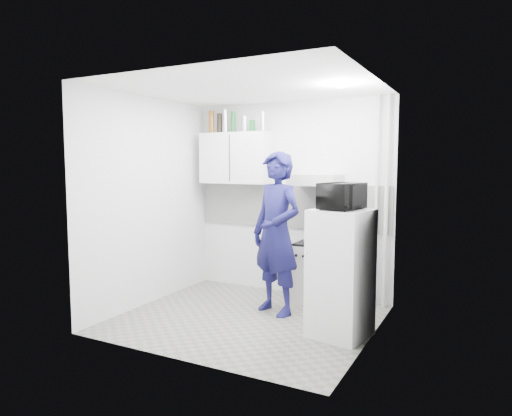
% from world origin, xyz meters
% --- Properties ---
extents(floor, '(2.80, 2.80, 0.00)m').
position_xyz_m(floor, '(0.00, 0.00, 0.00)').
color(floor, slate).
rests_on(floor, ground).
extents(ceiling, '(2.80, 2.80, 0.00)m').
position_xyz_m(ceiling, '(0.00, 0.00, 2.60)').
color(ceiling, white).
rests_on(ceiling, wall_back).
extents(wall_back, '(2.80, 0.00, 2.80)m').
position_xyz_m(wall_back, '(0.00, 1.25, 1.30)').
color(wall_back, silver).
rests_on(wall_back, floor).
extents(wall_left, '(0.00, 2.60, 2.60)m').
position_xyz_m(wall_left, '(-1.40, 0.00, 1.30)').
color(wall_left, silver).
rests_on(wall_left, floor).
extents(wall_right, '(0.00, 2.60, 2.60)m').
position_xyz_m(wall_right, '(1.40, 0.00, 1.30)').
color(wall_right, silver).
rests_on(wall_right, floor).
extents(person, '(0.81, 0.67, 1.92)m').
position_xyz_m(person, '(0.21, 0.36, 0.96)').
color(person, '#141344').
rests_on(person, floor).
extents(stove, '(0.46, 0.46, 0.74)m').
position_xyz_m(stove, '(0.44, 1.00, 0.37)').
color(stove, '#BAB8B2').
rests_on(stove, floor).
extents(fridge, '(0.63, 0.63, 1.31)m').
position_xyz_m(fridge, '(1.10, -0.01, 0.66)').
color(fridge, white).
rests_on(fridge, floor).
extents(stove_top, '(0.44, 0.44, 0.03)m').
position_xyz_m(stove_top, '(0.44, 1.00, 0.75)').
color(stove_top, black).
rests_on(stove_top, stove).
extents(saucepan, '(0.19, 0.19, 0.10)m').
position_xyz_m(saucepan, '(0.38, 1.05, 0.82)').
color(saucepan, silver).
rests_on(saucepan, stove_top).
extents(microwave, '(0.54, 0.41, 0.27)m').
position_xyz_m(microwave, '(1.10, -0.01, 1.45)').
color(microwave, black).
rests_on(microwave, fridge).
extents(bottle_a, '(0.08, 0.08, 0.32)m').
position_xyz_m(bottle_a, '(-1.15, 1.07, 2.36)').
color(bottle_a, brown).
rests_on(bottle_a, upper_cabinet).
extents(bottle_b, '(0.07, 0.07, 0.28)m').
position_xyz_m(bottle_b, '(-1.02, 1.07, 2.34)').
color(bottle_b, black).
rests_on(bottle_b, upper_cabinet).
extents(bottle_c, '(0.08, 0.08, 0.32)m').
position_xyz_m(bottle_c, '(-0.92, 1.07, 2.36)').
color(bottle_c, silver).
rests_on(bottle_c, upper_cabinet).
extents(bottle_d, '(0.07, 0.07, 0.29)m').
position_xyz_m(bottle_d, '(-0.79, 1.07, 2.35)').
color(bottle_d, '#144C1E').
rests_on(bottle_d, upper_cabinet).
extents(canister_a, '(0.09, 0.09, 0.22)m').
position_xyz_m(canister_a, '(-0.61, 1.07, 2.31)').
color(canister_a, silver).
rests_on(canister_a, upper_cabinet).
extents(canister_b, '(0.09, 0.09, 0.16)m').
position_xyz_m(canister_b, '(-0.50, 1.07, 2.28)').
color(canister_b, '#144C1E').
rests_on(canister_b, upper_cabinet).
extents(bottle_e, '(0.07, 0.07, 0.26)m').
position_xyz_m(bottle_e, '(-0.33, 1.07, 2.33)').
color(bottle_e, silver).
rests_on(bottle_e, upper_cabinet).
extents(upper_cabinet, '(1.00, 0.35, 0.70)m').
position_xyz_m(upper_cabinet, '(-0.75, 1.07, 1.85)').
color(upper_cabinet, white).
rests_on(upper_cabinet, wall_back).
extents(range_hood, '(0.60, 0.50, 0.14)m').
position_xyz_m(range_hood, '(0.45, 1.00, 1.57)').
color(range_hood, '#BAB8B2').
rests_on(range_hood, wall_back).
extents(backsplash, '(2.74, 0.03, 0.60)m').
position_xyz_m(backsplash, '(0.00, 1.24, 1.20)').
color(backsplash, white).
rests_on(backsplash, wall_back).
extents(pipe_a, '(0.05, 0.05, 2.60)m').
position_xyz_m(pipe_a, '(1.30, 1.17, 1.30)').
color(pipe_a, '#BAB8B2').
rests_on(pipe_a, floor).
extents(pipe_b, '(0.04, 0.04, 2.60)m').
position_xyz_m(pipe_b, '(1.18, 1.17, 1.30)').
color(pipe_b, '#BAB8B2').
rests_on(pipe_b, floor).
extents(ceiling_spot_fixture, '(0.10, 0.10, 0.02)m').
position_xyz_m(ceiling_spot_fixture, '(1.00, 0.20, 2.57)').
color(ceiling_spot_fixture, white).
rests_on(ceiling_spot_fixture, ceiling).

